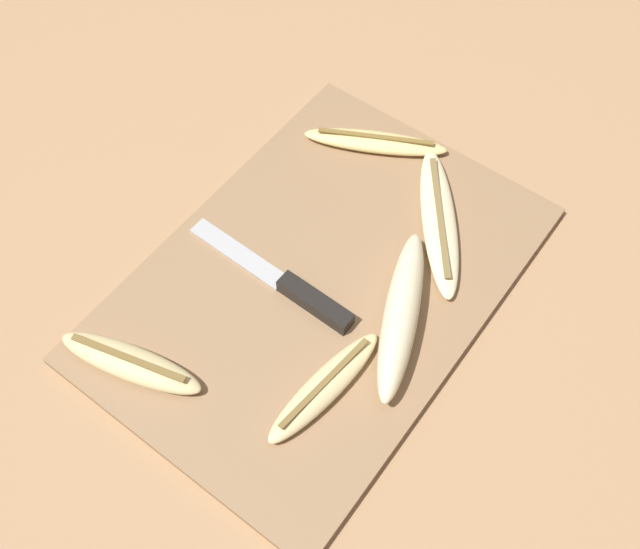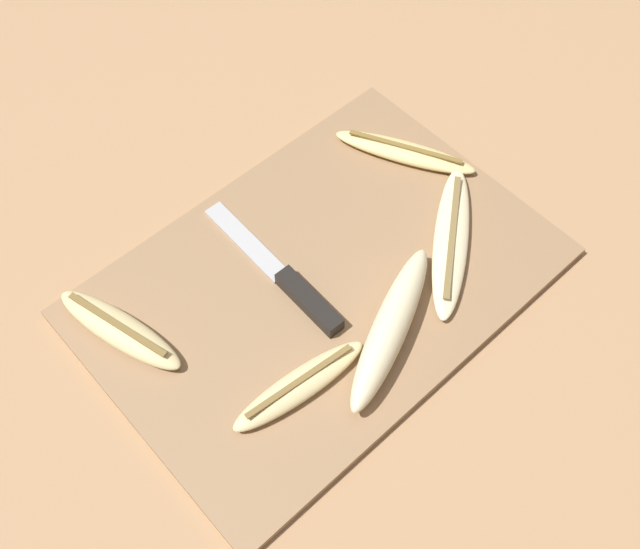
{
  "view_description": "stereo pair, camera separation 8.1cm",
  "coord_description": "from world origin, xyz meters",
  "px_view_note": "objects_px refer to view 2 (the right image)",
  "views": [
    {
      "loc": [
        -0.34,
        -0.26,
        0.71
      ],
      "look_at": [
        0.0,
        0.0,
        0.02
      ],
      "focal_mm": 42.0,
      "sensor_mm": 36.0,
      "label": 1
    },
    {
      "loc": [
        -0.29,
        -0.32,
        0.71
      ],
      "look_at": [
        0.0,
        0.0,
        0.02
      ],
      "focal_mm": 42.0,
      "sensor_mm": 36.0,
      "label": 2
    }
  ],
  "objects_px": {
    "knife": "(296,288)",
    "banana_mellow_near": "(119,329)",
    "banana_golden_short": "(405,152)",
    "banana_ripe_center": "(300,385)",
    "banana_bright_far": "(391,326)",
    "banana_pale_long": "(451,240)"
  },
  "relations": [
    {
      "from": "banana_mellow_near",
      "to": "banana_golden_short",
      "type": "xyz_separation_m",
      "value": [
        0.39,
        -0.03,
        -0.0
      ]
    },
    {
      "from": "banana_bright_far",
      "to": "banana_mellow_near",
      "type": "distance_m",
      "value": 0.28
    },
    {
      "from": "banana_pale_long",
      "to": "banana_ripe_center",
      "type": "bearing_deg",
      "value": -175.92
    },
    {
      "from": "banana_ripe_center",
      "to": "banana_bright_far",
      "type": "height_order",
      "value": "banana_bright_far"
    },
    {
      "from": "banana_ripe_center",
      "to": "banana_golden_short",
      "type": "distance_m",
      "value": 0.33
    },
    {
      "from": "banana_ripe_center",
      "to": "banana_mellow_near",
      "type": "height_order",
      "value": "banana_mellow_near"
    },
    {
      "from": "knife",
      "to": "banana_mellow_near",
      "type": "relative_size",
      "value": 1.34
    },
    {
      "from": "banana_ripe_center",
      "to": "knife",
      "type": "bearing_deg",
      "value": 50.69
    },
    {
      "from": "banana_bright_far",
      "to": "banana_ripe_center",
      "type": "bearing_deg",
      "value": 170.89
    },
    {
      "from": "banana_ripe_center",
      "to": "banana_golden_short",
      "type": "bearing_deg",
      "value": 25.7
    },
    {
      "from": "banana_ripe_center",
      "to": "banana_golden_short",
      "type": "relative_size",
      "value": 0.93
    },
    {
      "from": "knife",
      "to": "banana_mellow_near",
      "type": "bearing_deg",
      "value": 154.75
    },
    {
      "from": "banana_pale_long",
      "to": "banana_mellow_near",
      "type": "height_order",
      "value": "banana_mellow_near"
    },
    {
      "from": "knife",
      "to": "banana_ripe_center",
      "type": "relative_size",
      "value": 1.37
    },
    {
      "from": "banana_pale_long",
      "to": "banana_ripe_center",
      "type": "relative_size",
      "value": 1.18
    },
    {
      "from": "knife",
      "to": "banana_ripe_center",
      "type": "xyz_separation_m",
      "value": [
        -0.07,
        -0.09,
        0.0
      ]
    },
    {
      "from": "banana_golden_short",
      "to": "banana_ripe_center",
      "type": "bearing_deg",
      "value": -154.3
    },
    {
      "from": "banana_ripe_center",
      "to": "banana_mellow_near",
      "type": "bearing_deg",
      "value": 119.38
    },
    {
      "from": "banana_mellow_near",
      "to": "banana_golden_short",
      "type": "distance_m",
      "value": 0.39
    },
    {
      "from": "banana_ripe_center",
      "to": "banana_mellow_near",
      "type": "relative_size",
      "value": 0.98
    },
    {
      "from": "banana_bright_far",
      "to": "banana_golden_short",
      "type": "xyz_separation_m",
      "value": [
        0.19,
        0.16,
        -0.01
      ]
    },
    {
      "from": "knife",
      "to": "banana_bright_far",
      "type": "xyz_separation_m",
      "value": [
        0.04,
        -0.11,
        0.01
      ]
    }
  ]
}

